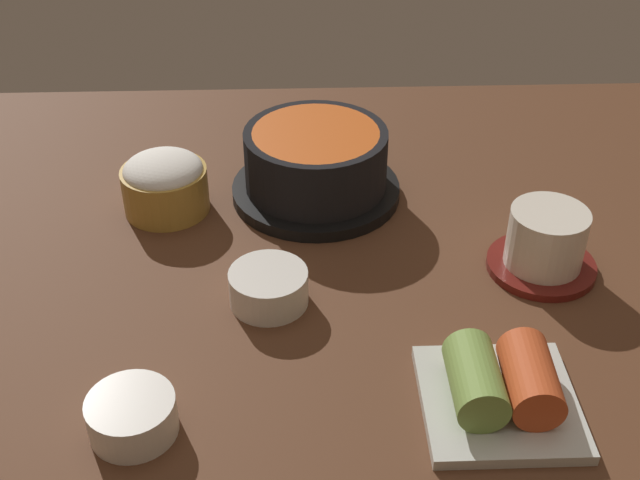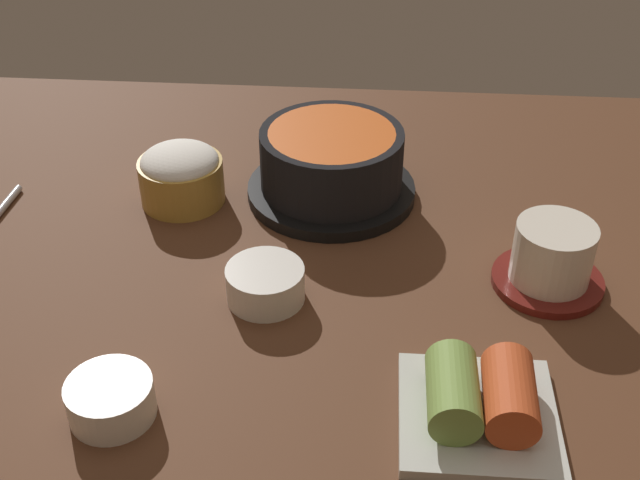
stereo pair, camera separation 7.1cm
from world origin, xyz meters
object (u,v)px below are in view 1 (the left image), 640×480
Objects in this scene: rice_bowl at (167,183)px; banchan_cup_center at (271,286)px; side_bowl_near at (135,415)px; stone_pot at (318,164)px; tea_cup_with_saucer at (548,243)px; kimchi_plate at (505,388)px.

rice_bowl is 1.25× the size of banchan_cup_center.
banchan_cup_center is 1.06× the size of side_bowl_near.
stone_pot is 16.10cm from rice_bowl.
banchan_cup_center is at bearing -171.25° from tea_cup_with_saucer.
stone_pot is 2.02× the size of rice_bowl.
banchan_cup_center is (-26.13, -4.02, -1.29)cm from tea_cup_with_saucer.
tea_cup_with_saucer is at bearing -17.67° from rice_bowl.
kimchi_plate is at bearing 2.87° from side_bowl_near.
side_bowl_near is at bearing -88.10° from rice_bowl.
stone_pot is 2.53× the size of banchan_cup_center.
stone_pot is at bearing 74.93° from banchan_cup_center.
stone_pot is 25.49cm from tea_cup_with_saucer.
banchan_cup_center is 0.59× the size of kimchi_plate.
rice_bowl is at bearing 124.92° from banchan_cup_center.
tea_cup_with_saucer is at bearing 27.68° from side_bowl_near.
rice_bowl is 19.42cm from banchan_cup_center.
banchan_cup_center reaches higher than side_bowl_near.
kimchi_plate is 28.33cm from side_bowl_near.
kimchi_plate is (13.37, -31.59, -1.80)cm from stone_pot.
banchan_cup_center is at bearing 143.39° from kimchi_plate.
kimchi_plate is at bearing -67.06° from stone_pot.
stone_pot is at bearing 65.68° from side_bowl_near.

